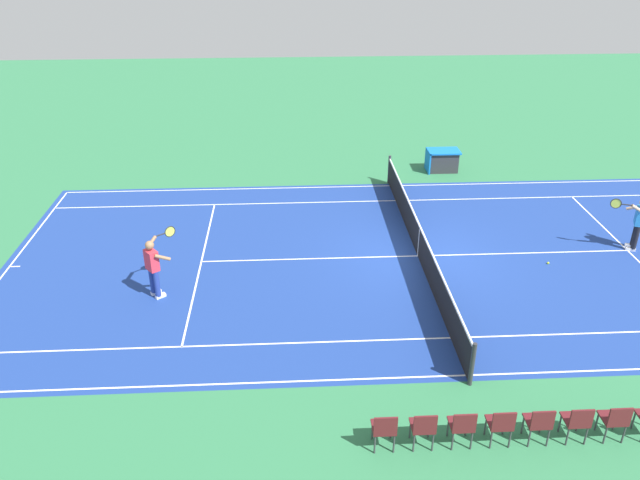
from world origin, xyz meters
TOP-DOWN VIEW (x-y plane):
  - ground_plane at (0.00, 0.00)m, footprint 60.00×60.00m
  - court_slab at (0.00, 0.00)m, footprint 24.20×11.40m
  - court_line_markings at (0.00, 0.00)m, footprint 23.85×11.05m
  - tennis_net at (0.00, 0.00)m, footprint 0.10×11.70m
  - tennis_player_near at (7.36, 1.81)m, footprint 0.75×1.08m
  - tennis_player_far at (-6.55, -0.10)m, footprint 1.18×0.74m
  - tennis_ball at (-3.68, 0.69)m, footprint 0.07×0.07m
  - spectator_chair_1 at (-2.28, 7.54)m, footprint 0.44×0.44m
  - spectator_chair_2 at (-1.54, 7.54)m, footprint 0.44×0.44m
  - spectator_chair_3 at (-0.81, 7.54)m, footprint 0.44×0.44m
  - spectator_chair_4 at (-0.07, 7.54)m, footprint 0.44×0.44m
  - spectator_chair_5 at (0.66, 7.54)m, footprint 0.44×0.44m
  - spectator_chair_6 at (1.40, 7.54)m, footprint 0.44×0.44m
  - spectator_chair_7 at (2.13, 7.54)m, footprint 0.44×0.44m
  - equipment_cart_tarped at (-2.28, -6.96)m, footprint 1.25×0.84m

SIDE VIEW (x-z plane):
  - ground_plane at x=0.00m, z-range 0.00..0.00m
  - court_slab at x=0.00m, z-range 0.00..0.00m
  - court_line_markings at x=0.00m, z-range 0.00..0.01m
  - tennis_ball at x=-3.68m, z-range 0.00..0.07m
  - equipment_cart_tarped at x=-2.28m, z-range 0.01..0.86m
  - tennis_net at x=0.00m, z-range -0.05..1.03m
  - spectator_chair_1 at x=-2.28m, z-range 0.08..0.96m
  - spectator_chair_2 at x=-1.54m, z-range 0.08..0.96m
  - spectator_chair_3 at x=-0.81m, z-range 0.08..0.96m
  - spectator_chair_4 at x=-0.07m, z-range 0.08..0.96m
  - spectator_chair_5 at x=0.66m, z-range 0.08..0.96m
  - spectator_chair_6 at x=1.40m, z-range 0.08..0.96m
  - spectator_chair_7 at x=2.13m, z-range 0.08..0.96m
  - tennis_player_near at x=7.36m, z-range 0.08..1.78m
  - tennis_player_far at x=-6.55m, z-range 0.08..1.78m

